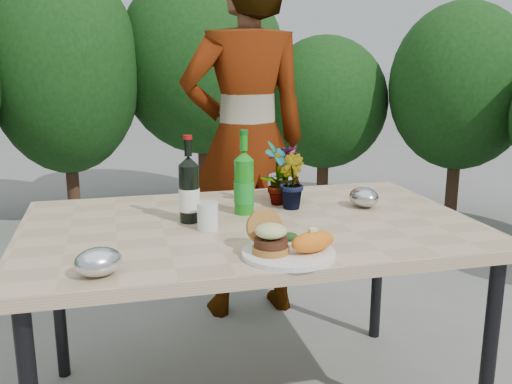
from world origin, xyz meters
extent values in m
cube|color=tan|center=(0.00, 0.00, 0.73)|extent=(1.60, 1.00, 0.04)
cylinder|color=black|center=(0.72, -0.42, 0.35)|extent=(0.05, 0.05, 0.71)
cylinder|color=black|center=(-0.72, 0.42, 0.35)|extent=(0.05, 0.05, 0.71)
cylinder|color=black|center=(0.72, 0.42, 0.35)|extent=(0.05, 0.05, 0.71)
cylinder|color=#382316|center=(-0.80, 2.80, 0.21)|extent=(0.10, 0.10, 0.42)
ellipsoid|color=#194216|center=(-0.80, 2.80, 1.24)|extent=(1.16, 1.16, 1.64)
cylinder|color=#382316|center=(0.30, 3.00, 0.25)|extent=(0.10, 0.10, 0.50)
ellipsoid|color=#194216|center=(0.30, 3.00, 1.28)|extent=(1.40, 1.40, 1.57)
cylinder|color=#382316|center=(1.30, 2.70, 0.19)|extent=(0.10, 0.10, 0.38)
ellipsoid|color=#194216|center=(1.30, 2.70, 0.94)|extent=(1.07, 1.07, 1.12)
cylinder|color=#382316|center=(2.20, 2.10, 0.22)|extent=(0.10, 0.10, 0.44)
ellipsoid|color=#194216|center=(2.20, 2.10, 1.09)|extent=(1.10, 1.10, 1.31)
cylinder|color=white|center=(0.03, -0.37, 0.76)|extent=(0.28, 0.28, 0.01)
cylinder|color=#B7722D|center=(-0.03, -0.37, 0.78)|extent=(0.11, 0.11, 0.02)
cylinder|color=#472314|center=(-0.03, -0.37, 0.80)|extent=(0.10, 0.10, 0.02)
ellipsoid|color=beige|center=(-0.03, -0.37, 0.83)|extent=(0.10, 0.10, 0.04)
cylinder|color=#B7722D|center=(-0.03, -0.30, 0.82)|extent=(0.11, 0.06, 0.11)
ellipsoid|color=orange|center=(0.10, -0.39, 0.80)|extent=(0.17, 0.12, 0.06)
ellipsoid|color=olive|center=(0.03, -0.28, 0.78)|extent=(0.04, 0.04, 0.02)
ellipsoid|color=#193814|center=(0.06, -0.28, 0.78)|extent=(0.06, 0.04, 0.03)
cylinder|color=black|center=(-0.21, 0.06, 0.85)|extent=(0.07, 0.07, 0.20)
cylinder|color=white|center=(-0.21, 0.06, 0.83)|extent=(0.08, 0.08, 0.08)
cone|color=black|center=(-0.21, 0.06, 0.97)|extent=(0.07, 0.07, 0.03)
cylinder|color=black|center=(-0.21, 0.06, 1.02)|extent=(0.03, 0.03, 0.06)
cylinder|color=maroon|center=(-0.21, 0.06, 1.05)|extent=(0.03, 0.03, 0.01)
cylinder|color=#177E17|center=(0.00, 0.12, 0.85)|extent=(0.07, 0.07, 0.20)
cylinder|color=#198C26|center=(0.00, 0.12, 0.83)|extent=(0.08, 0.08, 0.08)
cone|color=#177E17|center=(0.00, 0.12, 0.97)|extent=(0.07, 0.07, 0.04)
cylinder|color=#177E17|center=(0.00, 0.12, 1.02)|extent=(0.03, 0.03, 0.06)
cylinder|color=#0C5919|center=(0.00, 0.12, 1.06)|extent=(0.03, 0.03, 0.02)
cylinder|color=silver|center=(-0.16, -0.05, 0.80)|extent=(0.07, 0.07, 0.09)
imported|color=#26541D|center=(0.16, 0.22, 0.88)|extent=(0.16, 0.16, 0.25)
imported|color=#25561D|center=(0.20, 0.16, 0.86)|extent=(0.11, 0.13, 0.21)
imported|color=#29561D|center=(0.21, 0.29, 0.86)|extent=(0.14, 0.14, 0.23)
imported|color=white|center=(0.22, 0.34, 0.80)|extent=(0.16, 0.16, 0.09)
ellipsoid|color=silver|center=(-0.52, -0.39, 0.79)|extent=(0.16, 0.15, 0.08)
ellipsoid|color=#AEB0B5|center=(0.48, 0.10, 0.79)|extent=(0.13, 0.15, 0.08)
imported|color=#9F694F|center=(0.19, 0.87, 0.91)|extent=(0.69, 0.48, 1.82)
camera|label=1|loc=(-0.46, -1.90, 1.33)|focal=40.00mm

